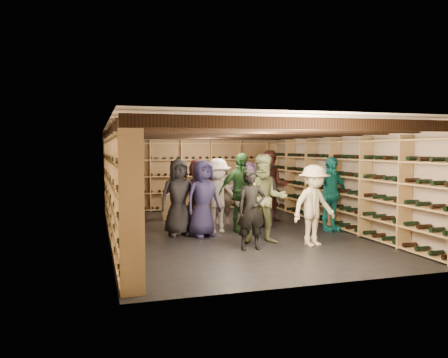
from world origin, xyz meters
TOP-DOWN VIEW (x-y plane):
  - ground at (0.00, 0.00)m, footprint 8.00×8.00m
  - walls at (0.00, 0.00)m, footprint 5.52×8.02m
  - ceiling at (0.00, 0.00)m, footprint 5.50×8.00m
  - ceiling_joists at (0.00, 0.00)m, footprint 5.40×7.12m
  - wine_rack_left at (-2.57, 0.00)m, footprint 0.32×7.50m
  - wine_rack_right at (2.57, 0.00)m, footprint 0.32×7.50m
  - wine_rack_back at (0.00, 3.83)m, footprint 4.70×0.30m
  - crate_stack_left at (-1.04, 2.20)m, footprint 0.53×0.38m
  - crate_stack_right at (1.05, 1.88)m, footprint 0.57×0.45m
  - crate_loose at (1.23, 1.30)m, footprint 0.59×0.51m
  - person_0 at (-1.26, -0.00)m, footprint 0.85×0.58m
  - person_1 at (-0.21, -1.73)m, footprint 0.56×0.38m
  - person_2 at (0.25, -1.30)m, footprint 0.98×0.83m
  - person_3 at (1.07, -1.77)m, footprint 1.14×0.83m
  - person_4 at (2.18, -0.47)m, footprint 1.06×0.58m
  - person_5 at (-0.70, 0.50)m, footprint 1.62×0.79m
  - person_6 at (-0.79, -0.28)m, footprint 0.94×0.76m
  - person_7 at (0.09, 1.17)m, footprint 0.62×0.49m
  - person_8 at (1.40, 1.16)m, footprint 1.10×0.99m
  - person_9 at (-0.36, 0.07)m, footprint 1.17×0.80m
  - person_10 at (0.19, 0.06)m, footprint 1.08×0.51m
  - person_11 at (0.87, 1.30)m, footprint 1.49×0.65m
  - person_12 at (0.91, 0.54)m, footprint 0.89×0.64m

SIDE VIEW (x-z plane):
  - ground at x=0.00m, z-range 0.00..0.00m
  - crate_loose at x=1.23m, z-range 0.00..0.17m
  - crate_stack_right at x=1.05m, z-range 0.00..0.51m
  - crate_stack_left at x=-1.04m, z-range 0.00..0.68m
  - person_7 at x=0.09m, z-range 0.00..1.50m
  - person_1 at x=-0.21m, z-range 0.00..1.51m
  - person_11 at x=0.87m, z-range 0.00..1.55m
  - person_3 at x=1.07m, z-range 0.00..1.58m
  - person_6 at x=-0.79m, z-range 0.00..1.65m
  - person_9 at x=-0.36m, z-range 0.00..1.67m
  - person_0 at x=-1.26m, z-range 0.00..1.67m
  - person_5 at x=-0.70m, z-range 0.00..1.67m
  - person_12 at x=0.91m, z-range 0.00..1.70m
  - person_4 at x=2.18m, z-range 0.00..1.71m
  - person_2 at x=0.25m, z-range 0.00..1.78m
  - person_10 at x=0.19m, z-range 0.00..1.79m
  - person_8 at x=1.40m, z-range 0.00..1.85m
  - wine_rack_back at x=0.00m, z-range 0.00..2.15m
  - wine_rack_left at x=-2.57m, z-range 0.00..2.15m
  - wine_rack_right at x=2.57m, z-range 0.00..2.15m
  - walls at x=0.00m, z-range 0.00..2.40m
  - ceiling_joists at x=0.00m, z-range 2.17..2.35m
  - ceiling at x=0.00m, z-range 2.40..2.40m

